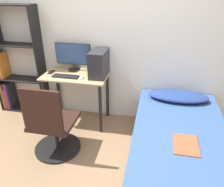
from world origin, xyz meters
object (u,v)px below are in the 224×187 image
object	(u,v)px
keyboard	(65,76)
monitor	(73,55)
office_chair	(53,129)
pc_tower	(99,63)
bed	(178,148)
bookshelf	(10,65)

from	to	relation	value
keyboard	monitor	bearing A→B (deg)	85.65
office_chair	keyboard	distance (m)	0.78
keyboard	pc_tower	bearing A→B (deg)	18.99
bed	pc_tower	world-z (taller)	pc_tower
bed	pc_tower	xyz separation A→B (m)	(-1.11, 0.72, 0.70)
keyboard	pc_tower	world-z (taller)	pc_tower
office_chair	bed	bearing A→B (deg)	2.94
pc_tower	bed	bearing A→B (deg)	-33.13
bookshelf	pc_tower	bearing A→B (deg)	-3.79
bed	keyboard	bearing A→B (deg)	159.89
monitor	keyboard	bearing A→B (deg)	-94.35
bookshelf	pc_tower	world-z (taller)	bookshelf
office_chair	pc_tower	distance (m)	1.07
pc_tower	office_chair	bearing A→B (deg)	-115.93
keyboard	pc_tower	distance (m)	0.50
pc_tower	monitor	bearing A→B (deg)	163.28
office_chair	bed	size ratio (longest dim) A/B	0.51
bookshelf	pc_tower	size ratio (longest dim) A/B	4.06
bookshelf	office_chair	bearing A→B (deg)	-39.16
bookshelf	monitor	xyz separation A→B (m)	(1.07, 0.03, 0.21)
bookshelf	office_chair	world-z (taller)	bookshelf
bed	monitor	distance (m)	1.91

